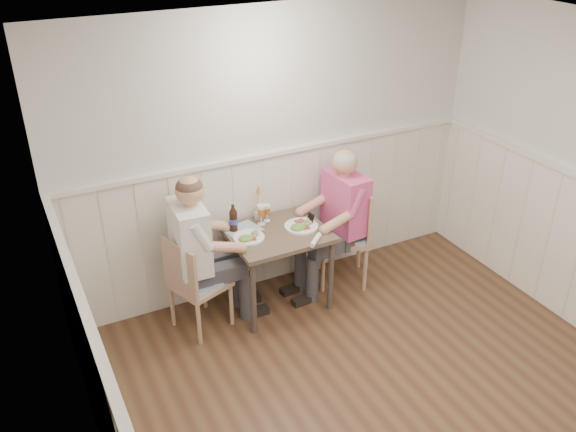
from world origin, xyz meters
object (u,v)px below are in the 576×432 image
object	(u,v)px
man_in_pink	(340,230)
diner_cream	(197,264)
chair_left	(194,281)
beer_bottle	(233,219)
grass_vase	(256,204)
chair_right	(349,231)
dining_table	(278,242)

from	to	relation	value
man_in_pink	diner_cream	bearing A→B (deg)	179.21
chair_left	man_in_pink	distance (m)	1.45
man_in_pink	diner_cream	world-z (taller)	diner_cream
chair_left	man_in_pink	size ratio (longest dim) A/B	0.63
diner_cream	beer_bottle	distance (m)	0.50
chair_left	man_in_pink	xyz separation A→B (m)	(1.45, 0.04, 0.11)
chair_left	beer_bottle	world-z (taller)	beer_bottle
beer_bottle	man_in_pink	bearing A→B (deg)	-9.37
chair_left	beer_bottle	size ratio (longest dim) A/B	3.49
diner_cream	grass_vase	world-z (taller)	diner_cream
beer_bottle	chair_right	bearing A→B (deg)	-7.32
grass_vase	man_in_pink	bearing A→B (deg)	-20.21
chair_right	diner_cream	bearing A→B (deg)	-179.89
dining_table	man_in_pink	distance (m)	0.66
dining_table	chair_left	xyz separation A→B (m)	(-0.79, -0.02, -0.16)
diner_cream	chair_right	bearing A→B (deg)	0.11
chair_right	beer_bottle	distance (m)	1.16
chair_left	diner_cream	xyz separation A→B (m)	(0.05, 0.06, 0.12)
dining_table	beer_bottle	world-z (taller)	beer_bottle
dining_table	beer_bottle	size ratio (longest dim) A/B	3.34
beer_bottle	grass_vase	world-z (taller)	grass_vase
diner_cream	beer_bottle	xyz separation A→B (m)	(0.40, 0.15, 0.26)
diner_cream	beer_bottle	size ratio (longest dim) A/B	5.62
chair_right	beer_bottle	world-z (taller)	beer_bottle
man_in_pink	grass_vase	xyz separation A→B (m)	(-0.73, 0.27, 0.32)
man_in_pink	beer_bottle	bearing A→B (deg)	170.63
chair_right	beer_bottle	xyz separation A→B (m)	(-1.11, 0.14, 0.33)
chair_left	grass_vase	distance (m)	0.89
chair_left	diner_cream	size ratio (longest dim) A/B	0.62
diner_cream	man_in_pink	bearing A→B (deg)	-0.79
beer_bottle	chair_left	bearing A→B (deg)	-155.66
chair_left	grass_vase	size ratio (longest dim) A/B	2.54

